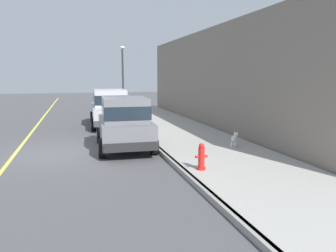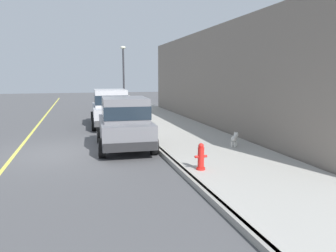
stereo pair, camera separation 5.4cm
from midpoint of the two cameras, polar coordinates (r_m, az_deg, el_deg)
ground_plane at (r=11.74m, az=-17.72°, el=-4.55°), size 80.00×80.00×0.00m
curb at (r=12.01m, az=-2.28°, el=-3.48°), size 0.16×64.00×0.14m
sidewalk at (r=12.53m, az=5.77°, el=-3.00°), size 3.60×64.00×0.14m
lane_centre_line at (r=11.92m, az=-25.45°, el=-4.78°), size 0.12×57.60×0.01m
car_grey_hatchback at (r=11.68m, az=-7.49°, el=0.61°), size 2.06×3.86×1.88m
car_silver_sedan at (r=17.20m, az=-9.98°, el=3.23°), size 2.13×4.65×1.92m
dog_white at (r=11.83m, az=11.77°, el=-2.08°), size 0.52×0.61×0.49m
fire_hydrant at (r=8.74m, az=5.98°, el=-5.52°), size 0.34×0.24×0.72m
street_lamp at (r=22.17m, az=-7.76°, el=9.50°), size 0.36×0.36×4.42m
building_facade at (r=17.02m, az=7.30°, el=8.25°), size 0.50×20.00×4.94m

